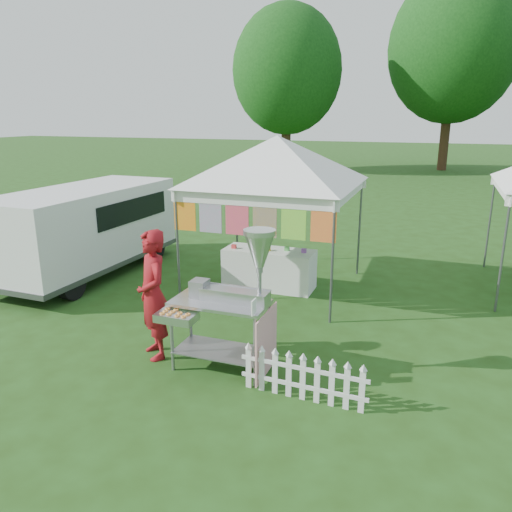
% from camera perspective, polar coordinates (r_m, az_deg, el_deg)
% --- Properties ---
extents(ground, '(120.00, 120.00, 0.00)m').
position_cam_1_polar(ground, '(7.20, -6.56, -12.19)').
color(ground, '#214112').
rests_on(ground, ground).
extents(canopy_main, '(4.24, 4.24, 3.45)m').
position_cam_1_polar(canopy_main, '(9.61, 2.44, 13.56)').
color(canopy_main, '#59595E').
rests_on(canopy_main, ground).
extents(tree_left, '(6.40, 6.40, 9.53)m').
position_cam_1_polar(tree_left, '(31.06, 3.58, 20.42)').
color(tree_left, '#351D13').
rests_on(tree_left, ground).
extents(tree_mid, '(7.60, 7.60, 11.52)m').
position_cam_1_polar(tree_mid, '(33.86, 21.65, 21.24)').
color(tree_mid, '#351D13').
rests_on(tree_mid, ground).
extents(donut_cart, '(1.43, 0.97, 1.99)m').
position_cam_1_polar(donut_cart, '(6.51, -2.51, -3.92)').
color(donut_cart, gray).
rests_on(donut_cart, ground).
extents(vendor, '(0.80, 0.79, 1.86)m').
position_cam_1_polar(vendor, '(7.18, -11.67, -4.37)').
color(vendor, maroon).
rests_on(vendor, ground).
extents(cargo_van, '(1.90, 4.55, 1.87)m').
position_cam_1_polar(cargo_van, '(11.44, -18.56, 3.11)').
color(cargo_van, silver).
rests_on(cargo_van, ground).
extents(picket_fence, '(1.62, 0.11, 0.56)m').
position_cam_1_polar(picket_fence, '(6.26, 5.36, -13.77)').
color(picket_fence, silver).
rests_on(picket_fence, ground).
extents(display_table, '(1.80, 0.70, 0.78)m').
position_cam_1_polar(display_table, '(10.01, 1.50, -1.46)').
color(display_table, white).
rests_on(display_table, ground).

